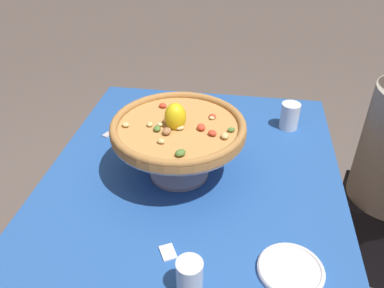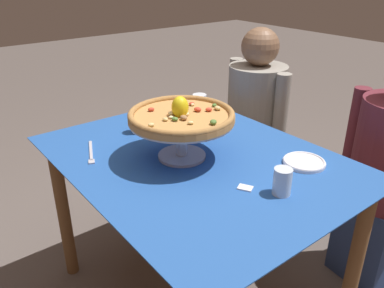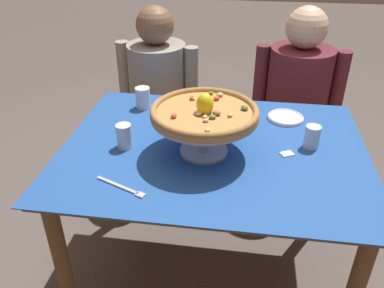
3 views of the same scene
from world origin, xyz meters
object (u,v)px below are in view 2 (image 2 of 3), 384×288
Objects in this scene: pizza_stand at (182,131)px; water_glass_side_right at (282,183)px; pizza at (181,115)px; dinner_fork at (91,153)px; water_glass_back_left at (199,105)px; sugar_packet at (245,188)px; side_plate at (304,162)px; water_glass_side_left at (138,123)px; diner_left at (254,127)px.

pizza_stand reaches higher than water_glass_side_right.
water_glass_side_right is (0.43, 0.10, -0.14)m from pizza.
water_glass_side_right is 0.47× the size of dinner_fork.
sugar_packet is at bearing -26.69° from water_glass_back_left.
side_plate is at bearing 110.09° from water_glass_side_right.
water_glass_side_left is at bearing -178.87° from pizza_stand.
water_glass_side_right is at bearing 29.21° from dinner_fork.
pizza_stand is 0.44m from water_glass_side_right.
water_glass_back_left reaches higher than water_glass_side_left.
sugar_packet is (-0.01, -0.31, -0.01)m from side_plate.
water_glass_side_right is 0.08× the size of diner_left.
water_glass_back_left is 0.62× the size of side_plate.
side_plate is (0.34, 0.34, -0.17)m from pizza.
sugar_packet is (0.33, 0.03, -0.11)m from pizza_stand.
water_glass_side_left is at bearing 105.04° from dinner_fork.
water_glass_side_left is 0.50× the size of dinner_fork.
water_glass_side_left is 0.62× the size of side_plate.
side_plate is at bearing 44.90° from pizza.
pizza is at bearing -9.66° from pizza_stand.
dinner_fork is 4.02× the size of sugar_packet.
water_glass_back_left is 0.53m from diner_left.
water_glass_back_left is (-0.34, 0.37, -0.14)m from pizza.
diner_left is at bearing 114.43° from pizza.
diner_left is at bearing 137.78° from water_glass_side_right.
pizza reaches higher than water_glass_side_left.
side_plate is 0.85m from dinner_fork.
water_glass_back_left is at bearing 133.02° from pizza.
water_glass_side_right is 0.58× the size of side_plate.
diner_left reaches higher than pizza.
diner_left is (-0.71, 0.80, -0.21)m from sugar_packet.
side_plate is at bearing -34.48° from diner_left.
water_glass_side_left is 0.37m from water_glass_back_left.
pizza_stand reaches higher than dinner_fork.
dinner_fork is at bearing -81.95° from water_glass_back_left.
water_glass_back_left is 0.65m from dinner_fork.
pizza_stand reaches higher than water_glass_back_left.
diner_left reaches higher than water_glass_back_left.
sugar_packet is (0.67, -0.34, -0.04)m from water_glass_back_left.
water_glass_back_left is at bearing 153.31° from sugar_packet.
pizza is 8.25× the size of sugar_packet.
water_glass_back_left is at bearing 177.66° from side_plate.
water_glass_side_left is (-0.32, -0.01, -0.14)m from pizza.
side_plate is at bearing 87.84° from sugar_packet.
water_glass_back_left is 2.04× the size of sugar_packet.
pizza reaches higher than dinner_fork.
water_glass_side_right is at bearing 36.22° from sugar_packet.
pizza is 4.34× the size of water_glass_side_right.
pizza_stand is 0.49m from side_plate.
dinner_fork is (-0.68, -0.38, -0.04)m from water_glass_side_right.
diner_left is (-0.13, 1.11, -0.21)m from dinner_fork.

